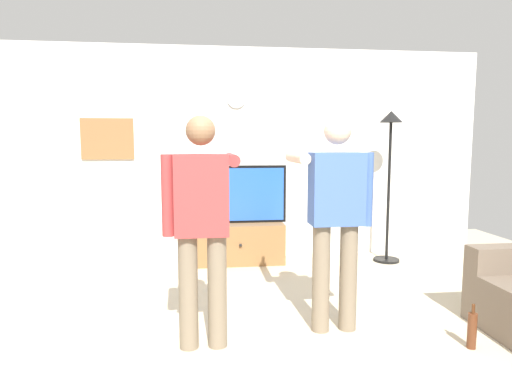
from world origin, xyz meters
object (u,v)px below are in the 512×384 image
Objects in this scene: tv_stand at (239,243)px; person_standing_nearer_couch at (335,212)px; floor_lamp at (390,155)px; beverage_bottle at (472,330)px; television at (238,194)px; framed_picture at (107,139)px; person_standing_nearer_lamp at (202,220)px; wall_clock at (236,98)px.

tv_stand is 0.65× the size of person_standing_nearer_couch.
floor_lamp is 2.66m from beverage_bottle.
framed_picture is (-1.60, 0.25, 0.69)m from television.
person_standing_nearer_lamp is at bearing -170.89° from person_standing_nearer_couch.
person_standing_nearer_lamp is (1.14, -2.52, -0.59)m from framed_picture.
beverage_bottle is (0.91, -0.45, -0.82)m from person_standing_nearer_couch.
floor_lamp is 5.63× the size of beverage_bottle.
wall_clock reaches higher than person_standing_nearer_lamp.
floor_lamp is 1.11× the size of person_standing_nearer_lamp.
wall_clock is at bearing 118.05° from beverage_bottle.
person_standing_nearer_lamp reaches higher than television.
tv_stand is 2.17m from floor_lamp.
tv_stand is 2.08m from framed_picture.
beverage_bottle is at bearing -42.22° from framed_picture.
framed_picture is at bearing 169.56° from tv_stand.
floor_lamp is at bearing 41.56° from person_standing_nearer_lamp.
tv_stand is 0.59× the size of floor_lamp.
tv_stand is 0.61m from television.
person_standing_nearer_couch is at bearing -47.11° from framed_picture.
tv_stand is 0.93× the size of television.
person_standing_nearer_couch is 1.31m from beverage_bottle.
wall_clock is 3.71m from beverage_bottle.
wall_clock is 0.38× the size of framed_picture.
person_standing_nearer_lamp is at bearing -65.61° from framed_picture.
television is 3.05m from beverage_bottle.
person_standing_nearer_couch is (2.19, -2.36, -0.58)m from framed_picture.
wall_clock reaches higher than tv_stand.
framed_picture is 2.83m from person_standing_nearer_lamp.
tv_stand reaches higher than beverage_bottle.
wall_clock is 2.05m from floor_lamp.
wall_clock reaches higher than beverage_bottle.
tv_stand is 3.31× the size of beverage_bottle.
tv_stand is at bearing 174.82° from floor_lamp.
television is (0.00, 0.05, 0.61)m from tv_stand.
framed_picture is at bearing 179.82° from wall_clock.
floor_lamp is at bearing -6.59° from television.
framed_picture is 0.34× the size of floor_lamp.
wall_clock is 0.72× the size of beverage_bottle.
television is 1.88× the size of framed_picture.
framed_picture reaches higher than person_standing_nearer_lamp.
floor_lamp is at bearing -7.62° from framed_picture.
television is at bearing 105.55° from person_standing_nearer_couch.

